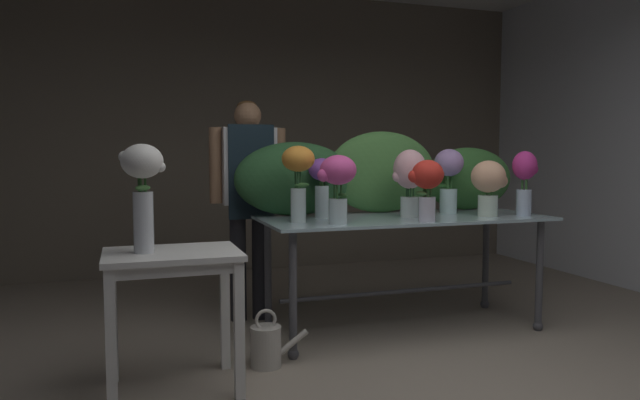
{
  "coord_description": "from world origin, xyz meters",
  "views": [
    {
      "loc": [
        -1.46,
        -2.22,
        1.25
      ],
      "look_at": [
        -0.34,
        1.14,
        0.97
      ],
      "focal_mm": 32.93,
      "sensor_mm": 36.0,
      "label": 1
    }
  ],
  "objects_px": {
    "display_table_glass": "(404,234)",
    "vase_magenta_roses": "(525,178)",
    "vase_lilac_anemones": "(449,175)",
    "vase_sunset_lilies": "(298,173)",
    "vase_violet_freesia": "(322,182)",
    "vase_blush_peonies": "(409,176)",
    "florist": "(248,186)",
    "vase_white_roses_tall": "(143,185)",
    "vase_scarlet_hydrangea": "(427,183)",
    "side_table_white": "(172,272)",
    "watering_can": "(267,345)",
    "vase_fuchsia_carnations": "(338,180)",
    "vase_peach_tulips": "(489,183)"
  },
  "relations": [
    {
      "from": "vase_scarlet_hydrangea",
      "to": "vase_lilac_anemones",
      "type": "distance_m",
      "value": 0.59
    },
    {
      "from": "vase_white_roses_tall",
      "to": "vase_magenta_roses",
      "type": "bearing_deg",
      "value": 7.66
    },
    {
      "from": "florist",
      "to": "vase_magenta_roses",
      "type": "xyz_separation_m",
      "value": [
        1.81,
        -0.82,
        0.07
      ]
    },
    {
      "from": "vase_violet_freesia",
      "to": "florist",
      "type": "bearing_deg",
      "value": 128.4
    },
    {
      "from": "florist",
      "to": "vase_scarlet_hydrangea",
      "type": "relative_size",
      "value": 4.09
    },
    {
      "from": "watering_can",
      "to": "vase_peach_tulips",
      "type": "bearing_deg",
      "value": 8.14
    },
    {
      "from": "watering_can",
      "to": "vase_lilac_anemones",
      "type": "bearing_deg",
      "value": 18.38
    },
    {
      "from": "vase_fuchsia_carnations",
      "to": "watering_can",
      "type": "xyz_separation_m",
      "value": [
        -0.49,
        -0.13,
        -0.96
      ]
    },
    {
      "from": "side_table_white",
      "to": "vase_blush_peonies",
      "type": "xyz_separation_m",
      "value": [
        1.64,
        0.52,
        0.46
      ]
    },
    {
      "from": "vase_magenta_roses",
      "to": "watering_can",
      "type": "distance_m",
      "value": 2.15
    },
    {
      "from": "vase_magenta_roses",
      "to": "vase_blush_peonies",
      "type": "bearing_deg",
      "value": 168.22
    },
    {
      "from": "side_table_white",
      "to": "vase_blush_peonies",
      "type": "distance_m",
      "value": 1.78
    },
    {
      "from": "vase_lilac_anemones",
      "to": "watering_can",
      "type": "bearing_deg",
      "value": -161.62
    },
    {
      "from": "florist",
      "to": "vase_white_roses_tall",
      "type": "height_order",
      "value": "florist"
    },
    {
      "from": "vase_peach_tulips",
      "to": "watering_can",
      "type": "bearing_deg",
      "value": -171.86
    },
    {
      "from": "vase_sunset_lilies",
      "to": "vase_white_roses_tall",
      "type": "xyz_separation_m",
      "value": [
        -0.97,
        -0.48,
        -0.03
      ]
    },
    {
      "from": "vase_fuchsia_carnations",
      "to": "vase_sunset_lilies",
      "type": "bearing_deg",
      "value": 139.0
    },
    {
      "from": "vase_sunset_lilies",
      "to": "watering_can",
      "type": "bearing_deg",
      "value": -132.56
    },
    {
      "from": "vase_blush_peonies",
      "to": "vase_fuchsia_carnations",
      "type": "bearing_deg",
      "value": -160.24
    },
    {
      "from": "vase_scarlet_hydrangea",
      "to": "vase_blush_peonies",
      "type": "bearing_deg",
      "value": 86.72
    },
    {
      "from": "vase_blush_peonies",
      "to": "watering_can",
      "type": "relative_size",
      "value": 1.33
    },
    {
      "from": "vase_lilac_anemones",
      "to": "vase_magenta_roses",
      "type": "xyz_separation_m",
      "value": [
        0.42,
        -0.31,
        -0.01
      ]
    },
    {
      "from": "vase_magenta_roses",
      "to": "vase_sunset_lilies",
      "type": "xyz_separation_m",
      "value": [
        -1.63,
        0.13,
        0.05
      ]
    },
    {
      "from": "florist",
      "to": "vase_blush_peonies",
      "type": "xyz_separation_m",
      "value": [
        0.99,
        -0.65,
        0.08
      ]
    },
    {
      "from": "side_table_white",
      "to": "vase_lilac_anemones",
      "type": "height_order",
      "value": "vase_lilac_anemones"
    },
    {
      "from": "display_table_glass",
      "to": "vase_magenta_roses",
      "type": "height_order",
      "value": "vase_magenta_roses"
    },
    {
      "from": "side_table_white",
      "to": "vase_peach_tulips",
      "type": "bearing_deg",
      "value": 10.43
    },
    {
      "from": "vase_violet_freesia",
      "to": "vase_magenta_roses",
      "type": "relative_size",
      "value": 0.9
    },
    {
      "from": "vase_magenta_roses",
      "to": "watering_can",
      "type": "xyz_separation_m",
      "value": [
        -1.92,
        -0.18,
        -0.95
      ]
    },
    {
      "from": "vase_magenta_roses",
      "to": "vase_peach_tulips",
      "type": "distance_m",
      "value": 0.27
    },
    {
      "from": "vase_fuchsia_carnations",
      "to": "vase_white_roses_tall",
      "type": "relative_size",
      "value": 0.77
    },
    {
      "from": "side_table_white",
      "to": "vase_magenta_roses",
      "type": "bearing_deg",
      "value": 8.09
    },
    {
      "from": "vase_scarlet_hydrangea",
      "to": "vase_blush_peonies",
      "type": "xyz_separation_m",
      "value": [
        0.02,
        0.28,
        0.03
      ]
    },
    {
      "from": "vase_violet_freesia",
      "to": "vase_white_roses_tall",
      "type": "distance_m",
      "value": 1.36
    },
    {
      "from": "vase_scarlet_hydrangea",
      "to": "vase_fuchsia_carnations",
      "type": "distance_m",
      "value": 0.59
    },
    {
      "from": "side_table_white",
      "to": "vase_white_roses_tall",
      "type": "distance_m",
      "value": 0.48
    },
    {
      "from": "display_table_glass",
      "to": "vase_blush_peonies",
      "type": "distance_m",
      "value": 0.41
    },
    {
      "from": "vase_lilac_anemones",
      "to": "vase_sunset_lilies",
      "type": "xyz_separation_m",
      "value": [
        -1.21,
        -0.18,
        0.04
      ]
    },
    {
      "from": "display_table_glass",
      "to": "vase_blush_peonies",
      "type": "height_order",
      "value": "vase_blush_peonies"
    },
    {
      "from": "vase_violet_freesia",
      "to": "vase_blush_peonies",
      "type": "xyz_separation_m",
      "value": [
        0.59,
        -0.14,
        0.03
      ]
    },
    {
      "from": "vase_violet_freesia",
      "to": "vase_blush_peonies",
      "type": "bearing_deg",
      "value": -13.32
    },
    {
      "from": "florist",
      "to": "vase_sunset_lilies",
      "type": "relative_size",
      "value": 3.34
    },
    {
      "from": "florist",
      "to": "vase_white_roses_tall",
      "type": "distance_m",
      "value": 1.41
    },
    {
      "from": "florist",
      "to": "vase_scarlet_hydrangea",
      "type": "distance_m",
      "value": 1.35
    },
    {
      "from": "vase_scarlet_hydrangea",
      "to": "vase_violet_freesia",
      "type": "distance_m",
      "value": 0.71
    },
    {
      "from": "vase_lilac_anemones",
      "to": "vase_sunset_lilies",
      "type": "distance_m",
      "value": 1.22
    },
    {
      "from": "florist",
      "to": "vase_peach_tulips",
      "type": "relative_size",
      "value": 4.18
    },
    {
      "from": "side_table_white",
      "to": "vase_scarlet_hydrangea",
      "type": "distance_m",
      "value": 1.7
    },
    {
      "from": "vase_lilac_anemones",
      "to": "vase_peach_tulips",
      "type": "relative_size",
      "value": 1.21
    },
    {
      "from": "display_table_glass",
      "to": "vase_magenta_roses",
      "type": "relative_size",
      "value": 4.38
    }
  ]
}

